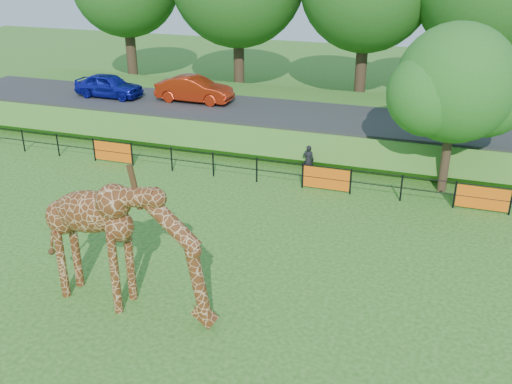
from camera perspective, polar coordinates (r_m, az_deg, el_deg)
ground at (r=17.80m, az=-8.34°, el=-8.45°), size 90.00×90.00×0.00m
giraffe at (r=15.76m, az=-12.96°, el=-5.31°), size 5.42×1.40×3.83m
perimeter_fence at (r=24.14m, az=0.07°, el=2.23°), size 28.07×0.10×1.10m
embankment at (r=30.93m, az=4.59°, el=7.22°), size 40.00×9.00×1.30m
road at (r=29.33m, az=3.89°, el=7.77°), size 40.00×5.00×0.12m
car_blue at (r=33.30m, az=-14.50°, el=10.29°), size 3.88×1.64×1.31m
car_red at (r=31.43m, az=-6.18°, el=10.18°), size 4.17×1.47×1.37m
visitor at (r=24.99m, az=5.25°, el=3.20°), size 0.53×0.38×1.36m
tree_east at (r=23.47m, az=19.57°, el=9.78°), size 5.40×4.71×6.76m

